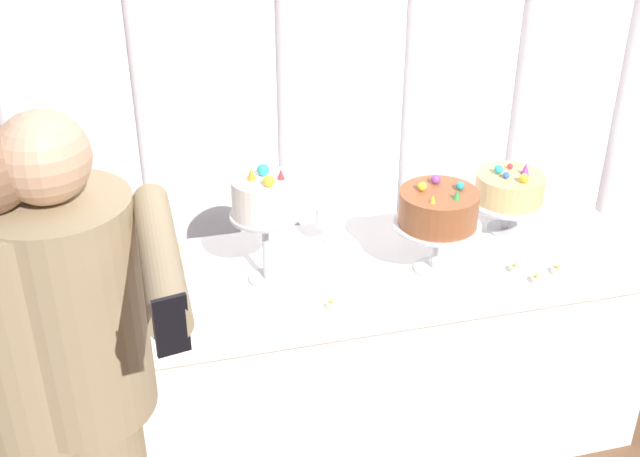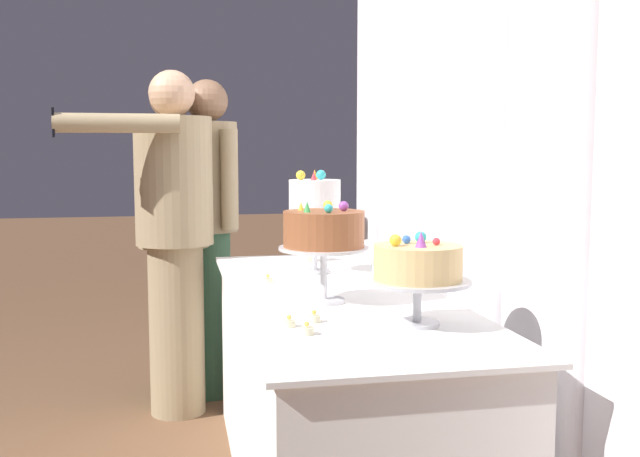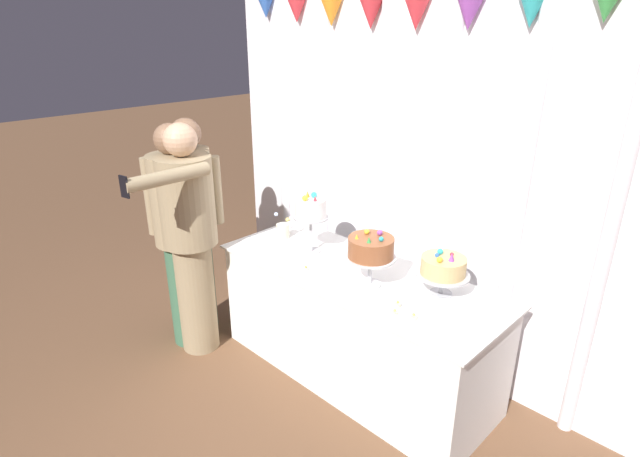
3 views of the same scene
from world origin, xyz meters
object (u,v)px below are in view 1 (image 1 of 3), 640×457
object	(u,v)px
cake_display_rightmost	(509,190)
flower_vase	(170,273)
cake_table	(381,352)
guest_man_pink_jacket	(35,395)
cake_display_center	(438,211)
tealight_far_left	(332,305)
tealight_far_right	(557,271)
cake_display_leftmost	(264,201)
guest_man_dark_suit	(0,353)
guest_girl_blue_dress	(84,384)
wine_glass	(326,216)
tealight_near_left	(515,269)
tealight_near_right	(536,280)

from	to	relation	value
cake_display_rightmost	flower_vase	distance (m)	1.27
cake_table	guest_man_pink_jacket	world-z (taller)	guest_man_pink_jacket
cake_table	cake_display_center	bearing A→B (deg)	-24.32
tealight_far_left	guest_man_pink_jacket	world-z (taller)	guest_man_pink_jacket
cake_table	cake_display_rightmost	distance (m)	0.77
cake_display_center	tealight_far_left	distance (m)	0.48
cake_display_center	cake_display_rightmost	distance (m)	0.42
tealight_far_left	tealight_far_right	world-z (taller)	tealight_far_right
cake_display_leftmost	guest_man_pink_jacket	bearing A→B (deg)	-141.57
guest_man_dark_suit	guest_girl_blue_dress	bearing A→B (deg)	-39.21
wine_glass	tealight_near_left	distance (m)	0.69
flower_vase	tealight_far_left	bearing A→B (deg)	-26.67
cake_display_center	flower_vase	distance (m)	0.92
cake_display_leftmost	tealight_far_left	size ratio (longest dim) A/B	10.95
wine_glass	flower_vase	distance (m)	0.60
cake_display_leftmost	tealight_far_right	size ratio (longest dim) A/B	10.31
cake_display_center	tealight_near_left	bearing A→B (deg)	-17.59
cake_table	guest_girl_blue_dress	bearing A→B (deg)	-151.13
cake_table	guest_girl_blue_dress	world-z (taller)	guest_girl_blue_dress
cake_display_rightmost	wine_glass	xyz separation A→B (m)	(-0.68, 0.06, -0.05)
wine_glass	tealight_far_right	size ratio (longest dim) A/B	3.91
tealight_near_left	tealight_far_right	distance (m)	0.14
cake_table	wine_glass	bearing A→B (deg)	130.96
cake_display_center	guest_man_pink_jacket	distance (m)	1.38
wine_glass	tealight_far_left	distance (m)	0.42
cake_display_leftmost	cake_display_rightmost	world-z (taller)	cake_display_leftmost
tealight_near_left	tealight_far_right	bearing A→B (deg)	-18.95
flower_vase	tealight_far_right	size ratio (longest dim) A/B	4.43
tealight_near_right	cake_display_center	bearing A→B (deg)	151.81
wine_glass	guest_man_dark_suit	xyz separation A→B (m)	(-1.06, -0.56, 0.02)
tealight_near_right	cake_display_rightmost	bearing A→B (deg)	81.02
cake_table	flower_vase	bearing A→B (deg)	176.75
cake_display_leftmost	flower_vase	bearing A→B (deg)	174.46
cake_display_leftmost	guest_man_dark_suit	world-z (taller)	guest_man_dark_suit
cake_table	guest_man_dark_suit	xyz separation A→B (m)	(-1.22, -0.38, 0.52)
cake_display_leftmost	guest_girl_blue_dress	xyz separation A→B (m)	(-0.59, -0.57, -0.17)
cake_display_rightmost	guest_man_dark_suit	distance (m)	1.81
cake_display_leftmost	cake_table	bearing A→B (deg)	-1.49
cake_display_rightmost	guest_man_pink_jacket	size ratio (longest dim) A/B	0.19
tealight_near_right	guest_man_pink_jacket	size ratio (longest dim) A/B	0.02
cake_display_rightmost	wine_glass	world-z (taller)	cake_display_rightmost
cake_display_center	guest_man_dark_suit	distance (m)	1.42
flower_vase	tealight_near_left	xyz separation A→B (m)	(1.16, -0.20, -0.05)
wine_glass	cake_display_leftmost	bearing A→B (deg)	-145.40
flower_vase	guest_man_pink_jacket	xyz separation A→B (m)	(-0.39, -0.60, 0.06)
cake_display_rightmost	wine_glass	bearing A→B (deg)	174.83
cake_table	tealight_near_right	size ratio (longest dim) A/B	51.36
cake_table	tealight_near_right	bearing A→B (deg)	-26.92
cake_display_center	flower_vase	world-z (taller)	cake_display_center
tealight_near_right	guest_girl_blue_dress	distance (m)	1.51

